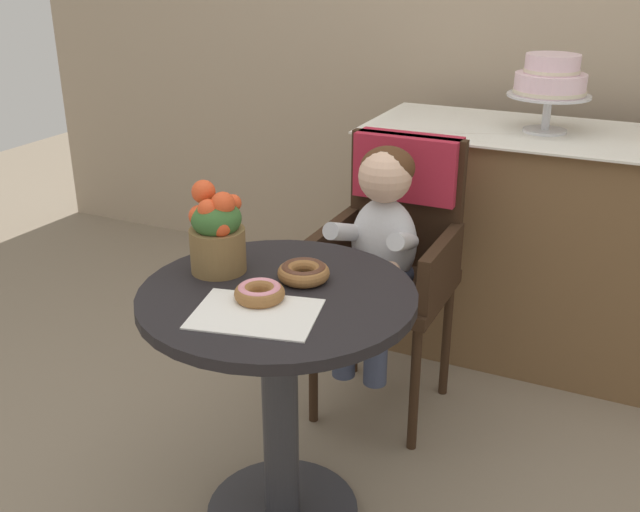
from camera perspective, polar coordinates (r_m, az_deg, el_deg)
name	(u,v)px	position (r m, az deg, el deg)	size (l,w,h in m)	color
cafe_table	(279,363)	(1.99, -3.17, -8.23)	(0.72, 0.72, 0.72)	black
wicker_chair	(396,232)	(2.52, 5.89, 1.88)	(0.42, 0.45, 0.95)	#332114
seated_child	(380,236)	(2.37, 4.65, 1.53)	(0.27, 0.32, 0.73)	silver
paper_napkin	(256,314)	(1.78, -4.99, -4.46)	(0.30, 0.22, 0.00)	white
donut_front	(304,272)	(1.94, -1.28, -1.21)	(0.14, 0.14, 0.04)	#936033
donut_mid	(260,292)	(1.84, -4.69, -2.79)	(0.13, 0.13, 0.04)	#936033
flower_vase	(217,230)	(1.99, -7.96, 1.98)	(0.15, 0.15, 0.25)	brown
display_counter	(563,248)	(3.01, 18.25, 0.56)	(1.56, 0.62, 0.90)	brown
tiered_cake_stand	(551,81)	(2.86, 17.35, 12.74)	(0.30, 0.30, 0.28)	silver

